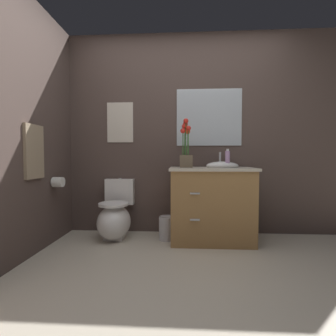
# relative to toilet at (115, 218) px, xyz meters

# --- Properties ---
(ground_plane) EXTENTS (9.79, 9.79, 0.00)m
(ground_plane) POSITION_rel_toilet_xyz_m (0.82, -1.14, -0.24)
(ground_plane) COLOR beige
(wall_back) EXTENTS (4.57, 0.05, 2.50)m
(wall_back) POSITION_rel_toilet_xyz_m (1.02, 0.30, 1.01)
(wall_back) COLOR #4C3D38
(wall_back) RESTS_ON ground_plane
(wall_left) EXTENTS (0.05, 3.96, 2.50)m
(wall_left) POSITION_rel_toilet_xyz_m (-0.68, -0.72, 1.01)
(wall_left) COLOR #4C3D38
(wall_left) RESTS_ON ground_plane
(toilet) EXTENTS (0.38, 0.59, 0.69)m
(toilet) POSITION_rel_toilet_xyz_m (0.00, 0.00, 0.00)
(toilet) COLOR white
(toilet) RESTS_ON ground_plane
(vanity_cabinet) EXTENTS (0.94, 0.56, 1.02)m
(vanity_cabinet) POSITION_rel_toilet_xyz_m (1.12, -0.03, 0.19)
(vanity_cabinet) COLOR #9E7242
(vanity_cabinet) RESTS_ON ground_plane
(flower_vase) EXTENTS (0.14, 0.14, 0.55)m
(flower_vase) POSITION_rel_toilet_xyz_m (0.83, -0.05, 0.79)
(flower_vase) COLOR brown
(flower_vase) RESTS_ON vanity_cabinet
(soap_bottle) EXTENTS (0.05, 0.05, 0.21)m
(soap_bottle) POSITION_rel_toilet_xyz_m (1.29, -0.09, 0.69)
(soap_bottle) COLOR #B28CBF
(soap_bottle) RESTS_ON vanity_cabinet
(trash_bin) EXTENTS (0.18, 0.18, 0.27)m
(trash_bin) POSITION_rel_toilet_xyz_m (0.61, -0.02, -0.11)
(trash_bin) COLOR #B7B7BC
(trash_bin) RESTS_ON ground_plane
(wall_poster) EXTENTS (0.33, 0.01, 0.50)m
(wall_poster) POSITION_rel_toilet_xyz_m (-0.00, 0.27, 1.15)
(wall_poster) COLOR beige
(wall_mirror) EXTENTS (0.80, 0.01, 0.70)m
(wall_mirror) POSITION_rel_toilet_xyz_m (1.12, 0.27, 1.21)
(wall_mirror) COLOR #B2BCC6
(hanging_towel) EXTENTS (0.03, 0.28, 0.52)m
(hanging_towel) POSITION_rel_toilet_xyz_m (-0.64, -0.53, 0.76)
(hanging_towel) COLOR gray
(toilet_paper_roll) EXTENTS (0.11, 0.11, 0.11)m
(toilet_paper_roll) POSITION_rel_toilet_xyz_m (-0.58, -0.20, 0.44)
(toilet_paper_roll) COLOR white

